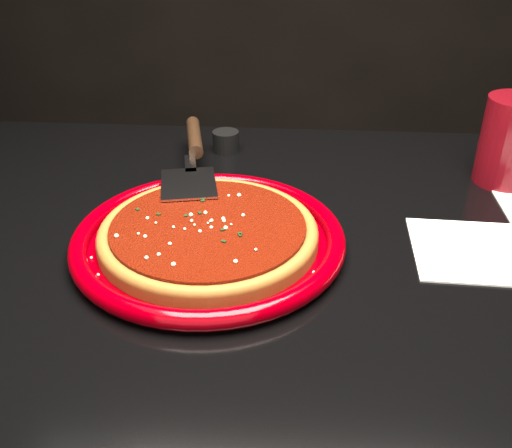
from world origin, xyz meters
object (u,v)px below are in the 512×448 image
(pizza_server, at_px, (193,155))
(table, at_px, (287,422))
(cup, at_px, (512,141))
(plate, at_px, (209,238))
(ramekin, at_px, (226,141))

(pizza_server, bearing_deg, table, -55.39)
(cup, bearing_deg, pizza_server, -175.98)
(table, bearing_deg, pizza_server, 136.48)
(table, xyz_separation_m, pizza_server, (-0.16, 0.15, 0.42))
(plate, relative_size, pizza_server, 1.06)
(pizza_server, distance_m, ramekin, 0.14)
(table, distance_m, cup, 0.59)
(plate, relative_size, cup, 2.60)
(plate, bearing_deg, ramekin, 92.69)
(table, height_order, ramekin, ramekin)
(plate, xyz_separation_m, pizza_server, (-0.05, 0.19, 0.03))
(pizza_server, relative_size, cup, 2.45)
(cup, xyz_separation_m, ramekin, (-0.46, 0.09, -0.05))
(table, bearing_deg, ramekin, 114.16)
(ramekin, bearing_deg, table, -65.84)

